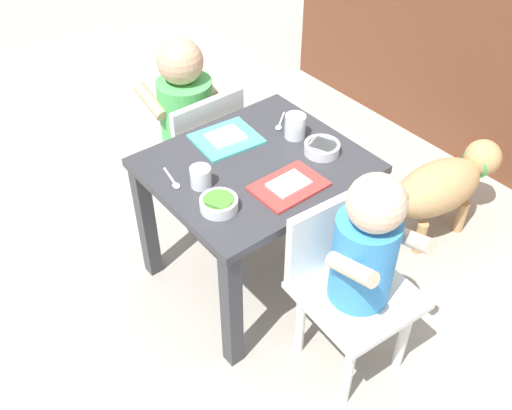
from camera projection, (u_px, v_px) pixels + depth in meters
name	position (u px, v px, depth m)	size (l,w,h in m)	color
ground_plane	(256.00, 272.00, 1.94)	(7.00, 7.00, 0.00)	#9E998E
kitchen_cabinet_back	(508.00, 41.00, 2.21)	(1.90, 0.36, 0.91)	brown
dining_table	(256.00, 186.00, 1.70)	(0.50, 0.58, 0.45)	#333338
seated_child_left	(188.00, 110.00, 1.93)	(0.28, 0.28, 0.65)	silver
seated_child_right	(361.00, 255.00, 1.43)	(0.30, 0.30, 0.66)	silver
dog	(444.00, 184.00, 1.97)	(0.22, 0.47, 0.31)	tan
food_tray_left	(227.00, 138.00, 1.72)	(0.17, 0.20, 0.02)	#4CC6BC
food_tray_right	(289.00, 185.00, 1.56)	(0.14, 0.19, 0.02)	red
water_cup_left	(201.00, 178.00, 1.55)	(0.06, 0.06, 0.06)	white
water_cup_right	(295.00, 128.00, 1.72)	(0.06, 0.06, 0.07)	white
cereal_bowl_right_side	(219.00, 204.00, 1.49)	(0.10, 0.10, 0.03)	white
veggie_bowl_far	(322.00, 148.00, 1.67)	(0.10, 0.10, 0.03)	white
spoon_by_left_tray	(173.00, 180.00, 1.58)	(0.10, 0.03, 0.01)	silver
spoon_by_right_tray	(280.00, 123.00, 1.79)	(0.07, 0.09, 0.01)	silver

